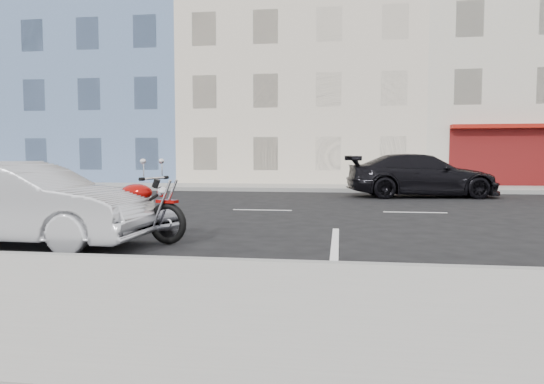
{
  "coord_description": "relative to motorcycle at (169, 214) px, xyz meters",
  "views": [
    {
      "loc": [
        0.07,
        -12.82,
        1.42
      ],
      "look_at": [
        -1.14,
        -4.25,
        0.8
      ],
      "focal_mm": 32.0,
      "sensor_mm": 36.0,
      "label": 1
    }
  ],
  "objects": [
    {
      "name": "motorcycle",
      "position": [
        0.0,
        0.0,
        0.0
      ],
      "size": [
        2.16,
        0.84,
        1.1
      ],
      "rotation": [
        0.0,
        0.0,
        -0.22
      ],
      "color": "black",
      "rests_on": "ground"
    },
    {
      "name": "sedan_silver",
      "position": [
        -2.3,
        -0.41,
        0.18
      ],
      "size": [
        4.16,
        1.55,
        1.36
      ],
      "primitive_type": "imported",
      "rotation": [
        0.0,
        0.0,
        1.54
      ],
      "color": "#A5A7AD",
      "rests_on": "ground"
    },
    {
      "name": "bldg_corner",
      "position": [
        13.68,
        21.61,
        5.75
      ],
      "size": [
        14.0,
        12.0,
        12.5
      ],
      "primitive_type": "cube",
      "color": "beige",
      "rests_on": "ground"
    },
    {
      "name": "car_far",
      "position": [
        5.65,
        10.45,
        0.27
      ],
      "size": [
        5.56,
        2.82,
        1.55
      ],
      "primitive_type": "imported",
      "rotation": [
        0.0,
        0.0,
        1.7
      ],
      "color": "black",
      "rests_on": "ground"
    },
    {
      "name": "sidewalk_far",
      "position": [
        -2.32,
        14.01,
        -0.43
      ],
      "size": [
        80.0,
        3.4,
        0.15
      ],
      "primitive_type": "cube",
      "color": "gray",
      "rests_on": "ground"
    },
    {
      "name": "bldg_cream",
      "position": [
        0.68,
        21.61,
        5.25
      ],
      "size": [
        12.0,
        12.0,
        11.5
      ],
      "primitive_type": "cube",
      "color": "beige",
      "rests_on": "ground"
    },
    {
      "name": "curb_far",
      "position": [
        -2.32,
        12.31,
        -0.42
      ],
      "size": [
        80.0,
        0.12,
        0.16
      ],
      "primitive_type": "cube",
      "color": "gray",
      "rests_on": "ground"
    },
    {
      "name": "ground",
      "position": [
        2.68,
        5.31,
        -0.5
      ],
      "size": [
        120.0,
        120.0,
        0.0
      ],
      "primitive_type": "plane",
      "color": "black",
      "rests_on": "ground"
    },
    {
      "name": "bldg_blue",
      "position": [
        -11.32,
        21.61,
        6.0
      ],
      "size": [
        12.0,
        12.0,
        13.0
      ],
      "primitive_type": "cube",
      "color": "slate",
      "rests_on": "ground"
    }
  ]
}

